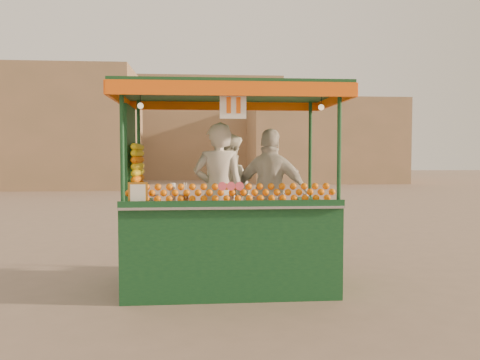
{
  "coord_description": "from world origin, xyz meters",
  "views": [
    {
      "loc": [
        -0.67,
        -6.13,
        1.71
      ],
      "look_at": [
        -0.15,
        0.09,
        1.38
      ],
      "focal_mm": 36.47,
      "sensor_mm": 36.0,
      "label": 1
    }
  ],
  "objects": [
    {
      "name": "building_center",
      "position": [
        -2.0,
        30.0,
        3.5
      ],
      "size": [
        14.0,
        7.0,
        7.0
      ],
      "primitive_type": "cube",
      "color": "#A17C5B",
      "rests_on": "ground"
    },
    {
      "name": "vendor_left",
      "position": [
        -0.42,
        0.23,
        1.21
      ],
      "size": [
        0.71,
        0.51,
        1.82
      ],
      "rotation": [
        0.0,
        0.0,
        3.02
      ],
      "color": "silver",
      "rests_on": "ground"
    },
    {
      "name": "ground",
      "position": [
        0.0,
        0.0,
        0.0
      ],
      "size": [
        90.0,
        90.0,
        0.0
      ],
      "primitive_type": "plane",
      "color": "#736052",
      "rests_on": "ground"
    },
    {
      "name": "vendor_right",
      "position": [
        0.29,
        0.3,
        1.17
      ],
      "size": [
        1.11,
        0.8,
        1.76
      ],
      "rotation": [
        0.0,
        0.0,
        2.74
      ],
      "color": "beige",
      "rests_on": "ground"
    },
    {
      "name": "vendor_middle",
      "position": [
        -0.27,
        0.72,
        1.15
      ],
      "size": [
        1.04,
        1.04,
        1.7
      ],
      "rotation": [
        0.0,
        0.0,
        2.33
      ],
      "color": "white",
      "rests_on": "ground"
    },
    {
      "name": "building_right",
      "position": [
        7.0,
        24.0,
        2.5
      ],
      "size": [
        9.0,
        6.0,
        5.0
      ],
      "primitive_type": "cube",
      "color": "#A17C5B",
      "rests_on": "ground"
    },
    {
      "name": "juice_cart",
      "position": [
        -0.36,
        0.02,
        0.83
      ],
      "size": [
        2.81,
        1.82,
        2.55
      ],
      "color": "#0F3A20",
      "rests_on": "ground"
    },
    {
      "name": "building_left",
      "position": [
        -9.0,
        20.0,
        3.0
      ],
      "size": [
        10.0,
        6.0,
        6.0
      ],
      "primitive_type": "cube",
      "color": "#A17C5B",
      "rests_on": "ground"
    }
  ]
}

